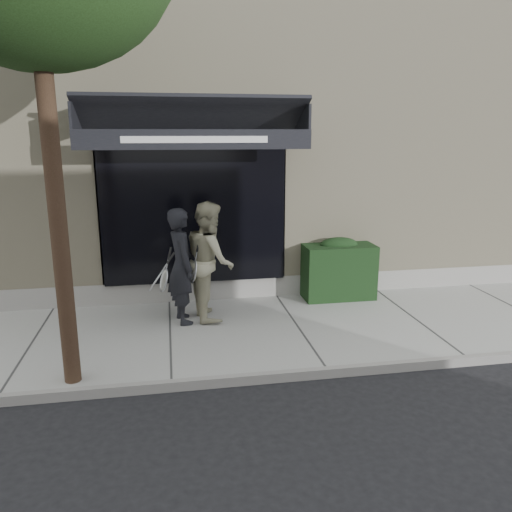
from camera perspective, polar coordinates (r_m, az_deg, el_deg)
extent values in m
plane|color=black|center=(8.12, 4.67, -8.64)|extent=(80.00, 80.00, 0.00)
cube|color=#9FA09A|center=(8.10, 4.68, -8.25)|extent=(20.00, 3.00, 0.12)
cube|color=gray|center=(6.74, 8.09, -13.01)|extent=(20.00, 0.10, 0.14)
cube|color=beige|center=(12.41, -1.05, 12.23)|extent=(14.00, 7.00, 5.50)
cube|color=gray|center=(9.59, 2.13, -3.45)|extent=(14.02, 0.42, 0.50)
cube|color=black|center=(8.90, -7.09, 5.35)|extent=(3.20, 0.30, 2.60)
cube|color=gray|center=(9.11, -17.28, 5.02)|extent=(0.08, 0.40, 2.60)
cube|color=gray|center=(9.27, 2.82, 5.77)|extent=(0.08, 0.40, 2.60)
cube|color=gray|center=(8.96, -7.41, 13.99)|extent=(3.36, 0.40, 0.12)
cube|color=black|center=(8.27, -7.21, 15.82)|extent=(3.60, 1.03, 0.55)
cube|color=black|center=(7.76, -6.92, 13.08)|extent=(3.60, 0.05, 0.30)
cube|color=white|center=(7.73, -6.91, 13.08)|extent=(2.20, 0.01, 0.10)
cube|color=black|center=(8.36, -19.88, 14.56)|extent=(0.04, 1.00, 0.45)
cube|color=black|center=(8.55, 5.25, 15.27)|extent=(0.04, 1.00, 0.45)
cube|color=black|center=(9.36, 9.33, -1.70)|extent=(1.30, 0.70, 1.00)
ellipsoid|color=black|center=(9.24, 9.45, 1.29)|extent=(0.71, 0.38, 0.27)
cylinder|color=black|center=(6.12, -21.92, 6.29)|extent=(0.20, 0.20, 4.80)
imported|color=black|center=(8.01, -8.49, -1.13)|extent=(0.58, 0.76, 1.86)
torus|color=silver|center=(7.74, -10.49, -2.73)|extent=(0.17, 0.32, 0.30)
cylinder|color=silver|center=(7.74, -10.49, -2.73)|extent=(0.14, 0.28, 0.26)
cylinder|color=silver|center=(7.74, -10.49, -2.73)|extent=(0.18, 0.06, 0.07)
cylinder|color=black|center=(7.74, -10.49, -2.73)|extent=(0.20, 0.08, 0.08)
torus|color=silver|center=(7.63, -11.37, -2.79)|extent=(0.24, 0.33, 0.27)
cylinder|color=silver|center=(7.63, -11.37, -2.79)|extent=(0.20, 0.29, 0.23)
cylinder|color=silver|center=(7.63, -11.37, -2.79)|extent=(0.16, 0.05, 0.12)
cylinder|color=black|center=(7.63, -11.37, -2.79)|extent=(0.19, 0.06, 0.14)
imported|color=#B3AE8F|center=(8.16, -5.31, -0.50)|extent=(0.82, 1.01, 1.93)
torus|color=silver|center=(7.96, -7.16, -1.76)|extent=(0.14, 0.31, 0.30)
cylinder|color=silver|center=(7.96, -7.16, -1.76)|extent=(0.11, 0.28, 0.26)
cylinder|color=silver|center=(7.96, -7.16, -1.76)|extent=(0.18, 0.05, 0.06)
cylinder|color=black|center=(7.96, -7.16, -1.76)|extent=(0.20, 0.07, 0.07)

